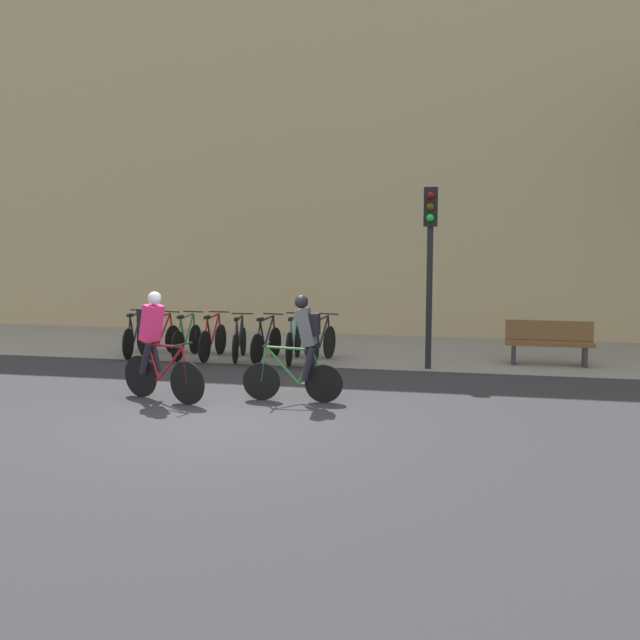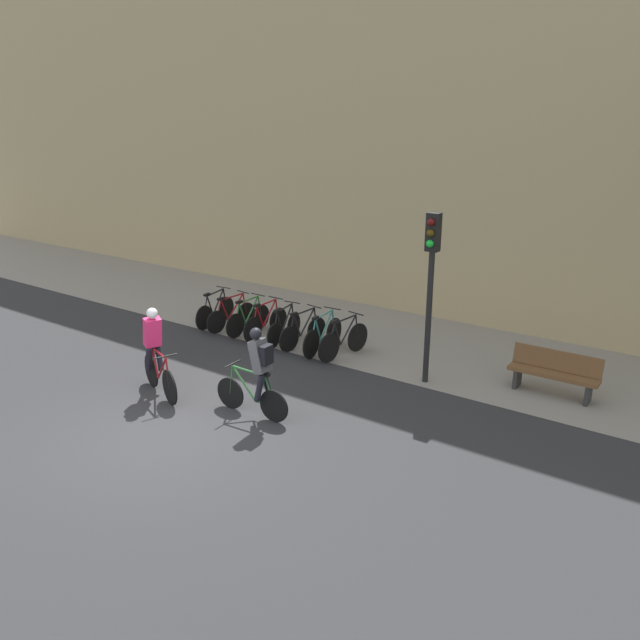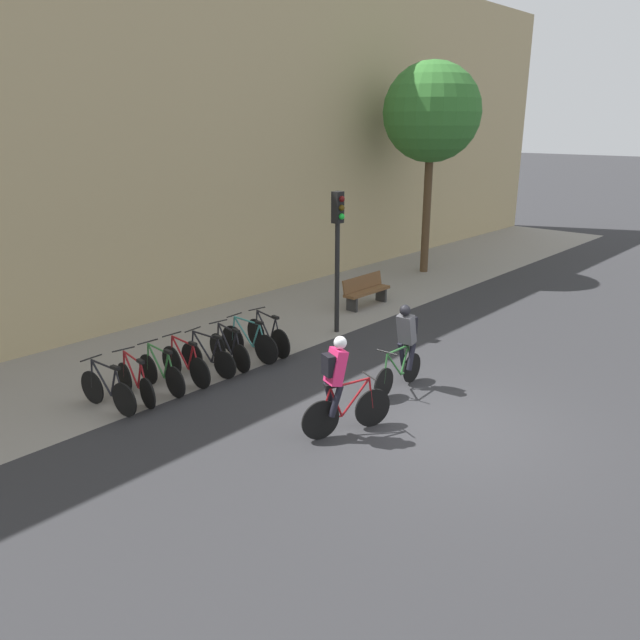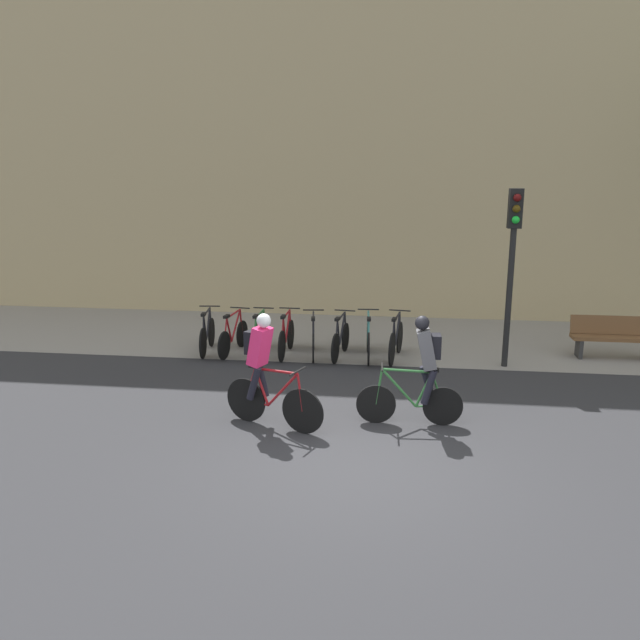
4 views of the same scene
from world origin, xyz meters
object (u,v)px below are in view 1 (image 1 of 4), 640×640
(parked_bike_4, at_px, (239,342))
(parked_bike_7, at_px, (321,343))
(parked_bike_5, at_px, (266,342))
(parked_bike_6, at_px, (294,342))
(traffic_light_pole, at_px, (430,244))
(parked_bike_0, at_px, (135,337))
(cyclist_pink, at_px, (155,343))
(parked_bike_1, at_px, (161,339))
(parked_bike_2, at_px, (187,339))
(cyclist_grey, at_px, (303,345))
(bench, at_px, (549,342))
(parked_bike_3, at_px, (213,340))

(parked_bike_4, distance_m, parked_bike_7, 1.76)
(parked_bike_5, bearing_deg, parked_bike_6, -0.03)
(parked_bike_4, xyz_separation_m, traffic_light_pole, (3.97, -0.24, 2.09))
(parked_bike_6, relative_size, traffic_light_pole, 0.49)
(parked_bike_0, distance_m, parked_bike_4, 2.35)
(cyclist_pink, bearing_deg, parked_bike_1, 111.82)
(parked_bike_2, distance_m, parked_bike_4, 1.18)
(cyclist_grey, xyz_separation_m, parked_bike_7, (-0.42, 3.51, -0.54))
(parked_bike_7, height_order, traffic_light_pole, traffic_light_pole)
(parked_bike_5, relative_size, bench, 0.91)
(parked_bike_5, distance_m, bench, 5.80)
(parked_bike_1, height_order, parked_bike_4, same)
(cyclist_grey, relative_size, parked_bike_0, 1.09)
(parked_bike_0, height_order, parked_bike_7, parked_bike_7)
(parked_bike_5, distance_m, parked_bike_6, 0.59)
(cyclist_grey, distance_m, bench, 5.92)
(cyclist_grey, xyz_separation_m, parked_bike_5, (-1.59, 3.51, -0.56))
(parked_bike_1, relative_size, traffic_light_pole, 0.45)
(parked_bike_1, height_order, parked_bike_3, parked_bike_3)
(parked_bike_3, xyz_separation_m, parked_bike_6, (1.76, -0.00, 0.01))
(parked_bike_1, relative_size, parked_bike_2, 1.00)
(cyclist_pink, distance_m, parked_bike_4, 3.88)
(parked_bike_0, distance_m, traffic_light_pole, 6.66)
(parked_bike_2, relative_size, parked_bike_6, 0.92)
(cyclist_pink, distance_m, parked_bike_2, 3.99)
(parked_bike_1, bearing_deg, parked_bike_6, 0.01)
(parked_bike_1, relative_size, bench, 0.93)
(parked_bike_6, bearing_deg, bench, 7.46)
(parked_bike_6, relative_size, parked_bike_7, 1.03)
(parked_bike_0, bearing_deg, parked_bike_2, -0.02)
(cyclist_grey, distance_m, parked_bike_1, 5.31)
(parked_bike_0, distance_m, parked_bike_2, 1.18)
(parked_bike_2, xyz_separation_m, bench, (7.52, 0.68, 0.08))
(cyclist_pink, bearing_deg, parked_bike_6, 69.86)
(parked_bike_1, height_order, parked_bike_6, parked_bike_6)
(parked_bike_3, bearing_deg, parked_bike_2, -179.99)
(cyclist_pink, relative_size, parked_bike_0, 1.12)
(cyclist_pink, xyz_separation_m, cyclist_grey, (2.41, 0.33, 0.00))
(parked_bike_7, bearing_deg, parked_bike_2, -179.99)
(parked_bike_6, bearing_deg, parked_bike_3, 179.99)
(parked_bike_7, relative_size, traffic_light_pole, 0.47)
(parked_bike_2, xyz_separation_m, parked_bike_5, (1.76, -0.00, -0.00))
(parked_bike_1, relative_size, parked_bike_3, 0.98)
(cyclist_grey, bearing_deg, parked_bike_3, 128.31)
(parked_bike_1, distance_m, parked_bike_7, 3.53)
(parked_bike_2, distance_m, parked_bike_6, 2.35)
(parked_bike_4, bearing_deg, parked_bike_7, 0.03)
(parked_bike_0, bearing_deg, parked_bike_3, -0.01)
(parked_bike_2, relative_size, parked_bike_3, 0.98)
(cyclist_grey, height_order, parked_bike_5, cyclist_grey)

